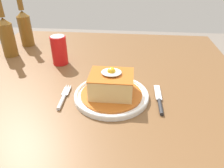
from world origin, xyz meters
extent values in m
cube|color=brown|center=(0.00, 0.00, 0.72)|extent=(1.14, 1.08, 0.04)
cylinder|color=brown|center=(-0.49, 0.46, 0.35)|extent=(0.07, 0.07, 0.70)
cylinder|color=brown|center=(0.49, 0.46, 0.35)|extent=(0.07, 0.07, 0.70)
cylinder|color=white|center=(0.07, -0.14, 0.74)|extent=(0.25, 0.25, 0.01)
torus|color=white|center=(0.07, -0.14, 0.75)|extent=(0.25, 0.25, 0.01)
cylinder|color=#B75B1E|center=(0.07, -0.14, 0.75)|extent=(0.20, 0.20, 0.01)
cube|color=#DBB770|center=(0.07, -0.14, 0.79)|extent=(0.14, 0.11, 0.07)
cube|color=#B75B1E|center=(0.07, -0.14, 0.82)|extent=(0.14, 0.11, 0.00)
ellipsoid|color=white|center=(0.07, -0.14, 0.83)|extent=(0.06, 0.06, 0.01)
sphere|color=yellow|center=(0.07, -0.14, 0.84)|extent=(0.03, 0.03, 0.03)
cylinder|color=silver|center=(-0.08, -0.19, 0.74)|extent=(0.01, 0.08, 0.01)
cube|color=silver|center=(-0.09, -0.13, 0.74)|extent=(0.02, 0.05, 0.00)
cylinder|color=silver|center=(-0.08, -0.10, 0.74)|extent=(0.00, 0.03, 0.00)
cylinder|color=silver|center=(-0.09, -0.10, 0.74)|extent=(0.00, 0.03, 0.00)
cylinder|color=silver|center=(-0.10, -0.10, 0.74)|extent=(0.00, 0.03, 0.00)
cylinder|color=#262628|center=(0.23, -0.19, 0.74)|extent=(0.01, 0.08, 0.01)
cube|color=silver|center=(0.23, -0.10, 0.74)|extent=(0.02, 0.09, 0.00)
cylinder|color=red|center=(-0.18, 0.10, 0.80)|extent=(0.07, 0.07, 0.12)
cylinder|color=silver|center=(-0.18, 0.10, 0.86)|extent=(0.06, 0.06, 0.00)
cylinder|color=brown|center=(-0.44, 0.16, 0.81)|extent=(0.06, 0.06, 0.15)
cone|color=brown|center=(-0.44, 0.16, 0.90)|extent=(0.06, 0.06, 0.03)
cylinder|color=brown|center=(-0.41, 0.30, 0.81)|extent=(0.06, 0.06, 0.15)
cone|color=brown|center=(-0.41, 0.30, 0.90)|extent=(0.06, 0.06, 0.03)
cylinder|color=brown|center=(-0.41, 0.30, 0.96)|extent=(0.03, 0.03, 0.08)
camera|label=1|loc=(0.13, -0.74, 1.15)|focal=34.56mm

